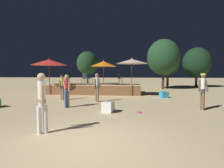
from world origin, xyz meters
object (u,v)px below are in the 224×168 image
at_px(cube_seat_1, 108,107).
at_px(person_0, 62,86).
at_px(person_1, 203,89).
at_px(background_tree_0, 168,64).
at_px(patio_umbrella_2, 132,61).
at_px(person_2, 67,90).
at_px(frisbee_disc, 139,113).
at_px(patio_umbrella_1, 49,62).
at_px(bistro_chair_3, 84,77).
at_px(bistro_chair_1, 89,77).
at_px(bistro_chair_2, 68,77).
at_px(background_tree_3, 163,57).
at_px(bistro_chair_0, 120,78).
at_px(patio_umbrella_0, 103,64).
at_px(person_3, 42,101).
at_px(cube_seat_0, 164,95).
at_px(background_tree_2, 87,63).
at_px(background_tree_1, 197,62).
at_px(person_4, 97,86).

height_order(cube_seat_1, person_0, person_0).
bearing_deg(person_1, background_tree_0, -7.29).
bearing_deg(patio_umbrella_2, person_2, -124.91).
bearing_deg(frisbee_disc, person_1, 17.65).
xyz_separation_m(patio_umbrella_1, bistro_chair_3, (2.50, 1.27, -1.24)).
xyz_separation_m(cube_seat_1, person_2, (-2.24, 0.88, 0.67)).
bearing_deg(patio_umbrella_2, bistro_chair_1, 151.61).
xyz_separation_m(person_0, bistro_chair_2, (-1.26, 4.54, 0.48)).
height_order(frisbee_disc, background_tree_0, background_tree_0).
bearing_deg(bistro_chair_2, patio_umbrella_1, 18.47).
height_order(patio_umbrella_2, background_tree_3, background_tree_3).
bearing_deg(frisbee_disc, bistro_chair_0, 100.26).
bearing_deg(bistro_chair_1, patio_umbrella_0, -108.89).
bearing_deg(person_3, person_0, -107.24).
xyz_separation_m(patio_umbrella_1, cube_seat_0, (8.85, -0.64, -2.41)).
bearing_deg(cube_seat_0, person_0, -164.99).
xyz_separation_m(person_0, background_tree_3, (8.02, 8.72, 2.59)).
bearing_deg(background_tree_2, background_tree_0, -21.10).
xyz_separation_m(patio_umbrella_2, cube_seat_1, (-1.11, -5.69, -2.41)).
bearing_deg(cube_seat_0, patio_umbrella_0, 170.12).
bearing_deg(background_tree_1, bistro_chair_2, -152.55).
bearing_deg(background_tree_2, background_tree_3, -32.57).
distance_m(cube_seat_1, person_4, 3.01).
bearing_deg(person_2, person_0, -129.05).
xyz_separation_m(frisbee_disc, background_tree_3, (3.20, 11.92, 3.48)).
distance_m(patio_umbrella_1, background_tree_3, 11.87).
xyz_separation_m(person_3, bistro_chair_1, (-1.12, 10.69, 0.40)).
relative_size(bistro_chair_0, background_tree_0, 0.21).
distance_m(patio_umbrella_2, person_2, 6.11).
xyz_separation_m(patio_umbrella_0, person_1, (5.55, -4.83, -1.48)).
xyz_separation_m(person_0, background_tree_0, (8.96, 10.90, 1.99)).
bearing_deg(background_tree_0, background_tree_2, 158.90).
bearing_deg(bistro_chair_3, bistro_chair_0, 13.60).
distance_m(person_1, person_2, 6.70).
height_order(background_tree_1, background_tree_2, background_tree_2).
xyz_separation_m(patio_umbrella_1, person_4, (4.43, -2.95, -1.67)).
bearing_deg(patio_umbrella_2, bistro_chair_0, 124.03).
bearing_deg(patio_umbrella_1, background_tree_3, 31.85).
xyz_separation_m(person_0, person_4, (2.39, -0.48, 0.05)).
xyz_separation_m(bistro_chair_2, background_tree_3, (9.28, 4.18, 2.11)).
distance_m(bistro_chair_2, bistro_chair_3, 1.90).
xyz_separation_m(cube_seat_1, person_1, (4.46, 0.99, 0.76)).
bearing_deg(person_3, person_2, -114.04).
height_order(person_2, background_tree_3, background_tree_3).
bearing_deg(bistro_chair_1, person_4, -130.35).
relative_size(cube_seat_1, person_0, 0.35).
bearing_deg(patio_umbrella_2, person_1, -54.52).
distance_m(cube_seat_0, bistro_chair_1, 6.75).
distance_m(cube_seat_1, background_tree_0, 15.39).
relative_size(patio_umbrella_1, background_tree_0, 0.68).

